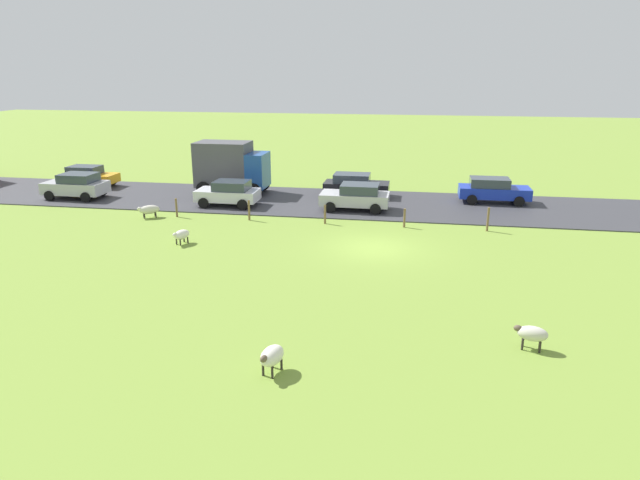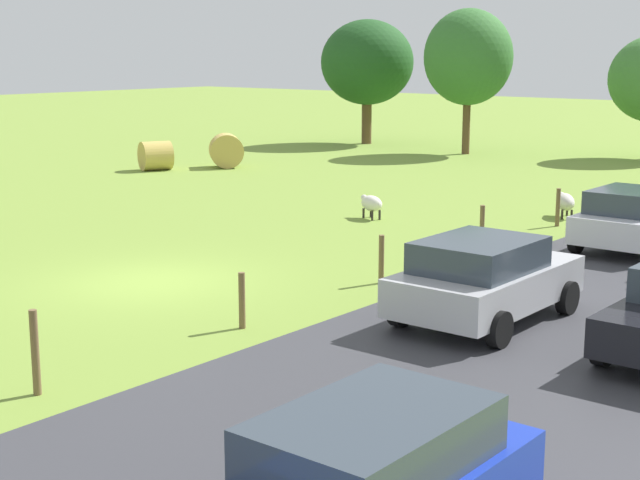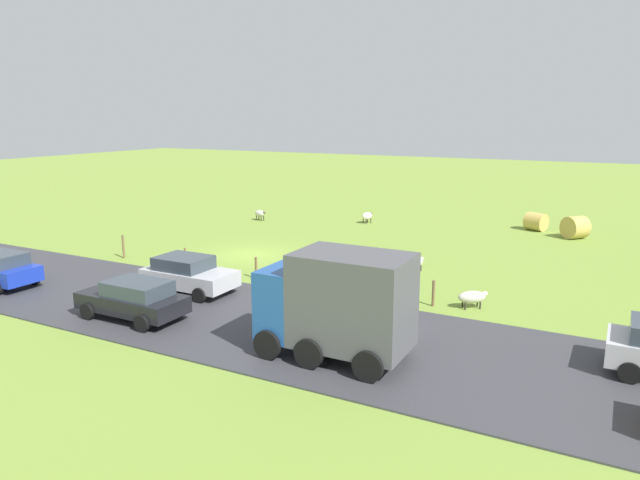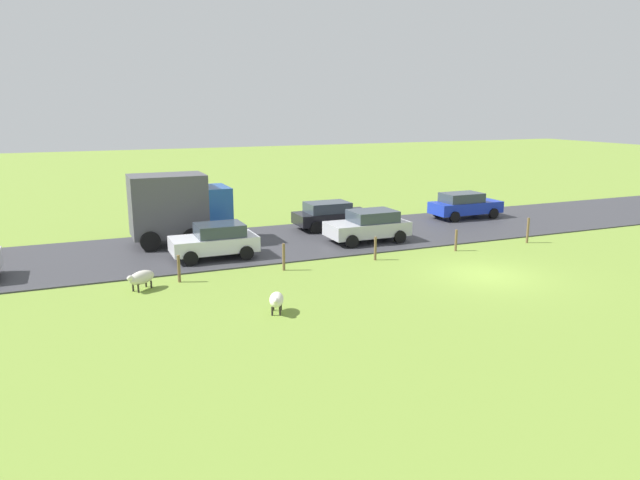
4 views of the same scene
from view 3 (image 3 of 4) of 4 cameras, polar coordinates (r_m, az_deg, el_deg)
The scene contains 17 objects.
ground_plane at distance 32.88m, azimuth -6.86°, elevation -1.43°, with size 160.00×160.00×0.00m, color olive.
road_strip at distance 26.30m, azimuth -18.03°, elevation -5.38°, with size 8.00×80.00×0.06m, color #38383D.
sheep_0 at distance 24.37m, azimuth 14.77°, elevation -5.45°, with size 1.10×1.24×0.74m.
sheep_1 at distance 42.16m, azimuth 4.68°, elevation 2.38°, with size 1.09×0.79×0.81m.
sheep_2 at distance 43.36m, azimuth -5.93°, elevation 2.62°, with size 0.64×1.06×0.77m.
sheep_3 at distance 29.46m, azimuth 9.45°, elevation -2.18°, with size 1.07×0.79×0.71m.
hay_bale_0 at distance 42.01m, azimuth 20.51°, elevation 1.70°, with size 1.22×1.22×1.23m, color tan.
hay_bale_1 at distance 40.18m, azimuth 23.86°, elevation 1.14°, with size 1.44×1.44×1.23m, color tan.
fence_post_0 at distance 33.47m, azimuth -18.82°, elevation -0.63°, with size 0.12×0.12×1.29m, color brown.
fence_post_1 at distance 30.52m, azimuth -13.13°, elevation -1.73°, with size 0.12×0.12×1.04m, color brown.
fence_post_2 at distance 27.92m, azimuth -6.32°, elevation -2.75°, with size 0.12×0.12×1.07m, color brown.
fence_post_3 at distance 25.78m, azimuth 1.77°, elevation -3.84°, with size 0.12×0.12×1.16m, color brown.
fence_post_4 at distance 24.28m, azimuth 11.11°, elevation -5.17°, with size 0.12×0.12×1.10m, color brown.
truck_0 at distance 18.43m, azimuth 1.76°, elevation -6.17°, with size 2.64×4.79×3.48m.
car_2 at distance 22.19m, azimuth 3.46°, elevation -5.76°, with size 2.11×3.82×1.55m.
car_4 at distance 23.30m, azimuth -17.89°, elevation -5.52°, with size 2.07×4.30×1.51m.
car_6 at distance 26.13m, azimuth -12.87°, elevation -3.25°, with size 2.21×4.11×1.57m.
Camera 3 is at (26.22, 18.28, 7.71)m, focal length 32.46 mm.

